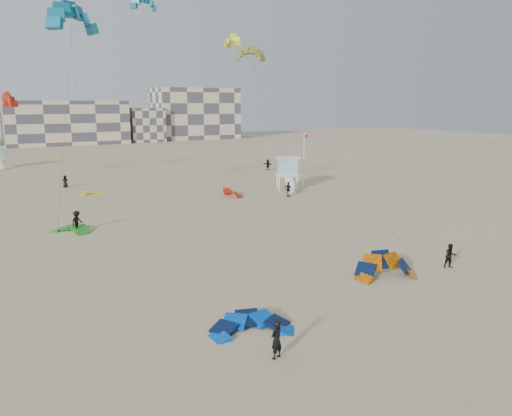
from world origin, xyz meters
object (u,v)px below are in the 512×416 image
kitesurfer_main (276,340)px  kite_ground_orange (386,278)px  kite_ground_blue (252,331)px  lifeguard_tower_near (287,173)px

kitesurfer_main → kite_ground_orange: bearing=-174.6°
kite_ground_blue → kitesurfer_main: kitesurfer_main is taller
kite_ground_orange → lifeguard_tower_near: bearing=82.1°
kitesurfer_main → lifeguard_tower_near: bearing=-142.8°
lifeguard_tower_near → kitesurfer_main: bearing=-98.7°
kitesurfer_main → lifeguard_tower_near: lifeguard_tower_near is taller
kite_ground_orange → kite_ground_blue: bearing=-153.4°
kite_ground_blue → kite_ground_orange: 11.75m
kite_ground_orange → kitesurfer_main: 13.08m
kite_ground_blue → lifeguard_tower_near: size_ratio=0.64×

